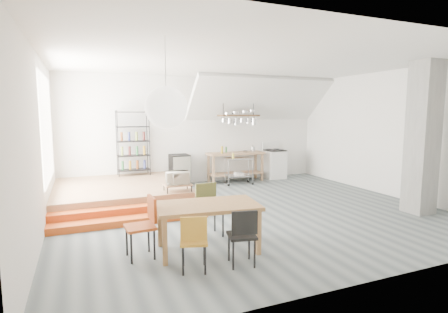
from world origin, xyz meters
name	(u,v)px	position (x,y,z in m)	size (l,w,h in m)	color
floor	(249,211)	(0.00, 0.00, 0.00)	(8.00, 8.00, 0.00)	#4D5559
wall_back	(198,130)	(0.00, 3.50, 1.60)	(8.00, 0.04, 3.20)	silver
wall_left	(39,144)	(-4.00, 0.00, 1.60)	(0.04, 7.00, 3.20)	silver
wall_right	(389,134)	(4.00, 0.00, 1.60)	(0.04, 7.00, 3.20)	silver
ceiling	(250,61)	(0.00, 0.00, 3.20)	(8.00, 7.00, 0.02)	white
slope_ceiling	(260,99)	(1.80, 2.90, 2.55)	(4.40, 1.80, 0.15)	white
window_pane	(47,129)	(-3.98, 1.50, 1.80)	(0.02, 2.50, 2.20)	white
platform	(121,192)	(-2.50, 2.00, 0.20)	(3.00, 3.00, 0.40)	#946A4A
step_lower	(132,220)	(-2.50, 0.05, 0.07)	(3.00, 0.35, 0.13)	#C44A17
step_upper	(129,212)	(-2.50, 0.40, 0.13)	(3.00, 0.35, 0.27)	#C44A17
concrete_column	(423,138)	(3.30, -1.50, 1.60)	(0.50, 0.50, 3.20)	slate
kitchen_counter	(236,161)	(1.10, 3.15, 0.63)	(1.80, 0.60, 0.91)	#946A4A
stove	(274,164)	(2.50, 3.16, 0.48)	(0.60, 0.60, 1.18)	white
pot_rack	(240,118)	(1.13, 2.92, 1.98)	(1.20, 0.50, 1.43)	#432C1A
wire_shelving	(133,142)	(-2.00, 3.20, 1.33)	(0.88, 0.38, 1.80)	black
microwave_shelf	(178,185)	(-1.40, 0.75, 0.55)	(0.60, 0.40, 0.16)	#946A4A
paper_lantern	(166,108)	(-2.19, -1.67, 2.20)	(0.60, 0.60, 0.60)	white
dining_table	(208,209)	(-1.59, -1.74, 0.66)	(1.64, 1.05, 0.74)	brown
chair_mustard	(194,238)	(-2.02, -2.39, 0.48)	(0.45, 0.45, 0.80)	#A9721C
chair_black	(243,232)	(-1.34, -2.47, 0.49)	(0.44, 0.44, 0.82)	black
chair_olive	(208,205)	(-1.33, -1.06, 0.54)	(0.44, 0.44, 0.90)	brown
chair_red	(145,221)	(-2.53, -1.62, 0.54)	(0.44, 0.44, 0.90)	#A84318
rolling_cart	(239,167)	(1.00, 2.70, 0.52)	(0.86, 0.55, 0.80)	silver
mini_fridge	(180,170)	(-0.69, 3.20, 0.46)	(0.54, 0.54, 0.92)	black
microwave	(178,178)	(-1.40, 0.75, 0.70)	(0.50, 0.34, 0.28)	beige
bowl	(245,151)	(1.41, 3.10, 0.93)	(0.19, 0.19, 0.05)	silver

